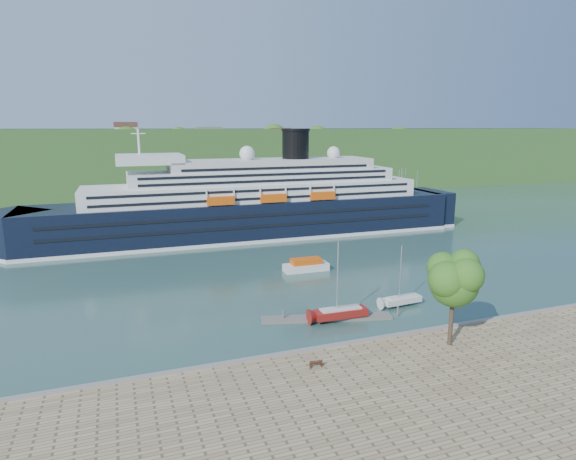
# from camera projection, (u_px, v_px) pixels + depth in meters

# --- Properties ---
(ground) EXTENTS (400.00, 400.00, 0.00)m
(ground) POSITION_uv_depth(u_px,v_px,m) (359.00, 349.00, 54.53)
(ground) COLOR #294941
(ground) RESTS_ON ground
(far_hillside) EXTENTS (400.00, 50.00, 24.00)m
(far_hillside) POSITION_uv_depth(u_px,v_px,m) (182.00, 161.00, 185.37)
(far_hillside) COLOR #375C24
(far_hillside) RESTS_ON ground
(quay_coping) EXTENTS (220.00, 0.50, 0.30)m
(quay_coping) POSITION_uv_depth(u_px,v_px,m) (360.00, 341.00, 54.10)
(quay_coping) COLOR slate
(quay_coping) RESTS_ON promenade
(cruise_ship) EXTENTS (109.05, 17.15, 24.45)m
(cruise_ship) POSITION_uv_depth(u_px,v_px,m) (248.00, 184.00, 108.19)
(cruise_ship) COLOR black
(cruise_ship) RESTS_ON ground
(park_bench) EXTENTS (1.42, 0.72, 0.87)m
(park_bench) POSITION_uv_depth(u_px,v_px,m) (316.00, 363.00, 48.47)
(park_bench) COLOR #492315
(park_bench) RESTS_ON promenade
(promenade_tree) EXTENTS (7.09, 7.09, 11.75)m
(promenade_tree) POSITION_uv_depth(u_px,v_px,m) (453.00, 294.00, 52.31)
(promenade_tree) COLOR #2D5A17
(promenade_tree) RESTS_ON promenade
(floating_pontoon) EXTENTS (17.16, 6.32, 0.38)m
(floating_pontoon) POSITION_uv_depth(u_px,v_px,m) (327.00, 318.00, 63.06)
(floating_pontoon) COLOR gray
(floating_pontoon) RESTS_ON ground
(sailboat_red) EXTENTS (7.91, 2.42, 10.13)m
(sailboat_red) POSITION_uv_depth(u_px,v_px,m) (341.00, 283.00, 61.70)
(sailboat_red) COLOR maroon
(sailboat_red) RESTS_ON ground
(sailboat_white_far) EXTENTS (6.59, 2.27, 8.37)m
(sailboat_white_far) POSITION_uv_depth(u_px,v_px,m) (403.00, 277.00, 67.05)
(sailboat_white_far) COLOR silver
(sailboat_white_far) RESTS_ON ground
(tender_launch) EXTENTS (8.07, 2.89, 2.22)m
(tender_launch) POSITION_uv_depth(u_px,v_px,m) (306.00, 265.00, 84.17)
(tender_launch) COLOR #DB520C
(tender_launch) RESTS_ON ground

